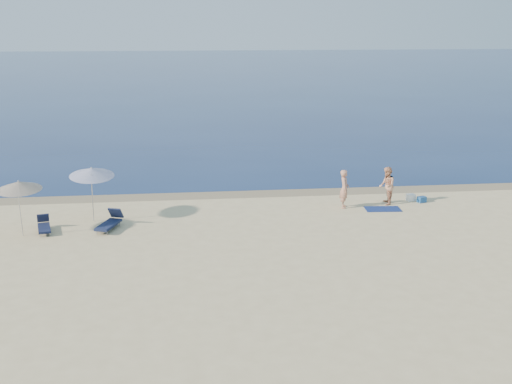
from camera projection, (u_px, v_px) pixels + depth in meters
sea at (206, 72)px, 110.22m from camera, size 240.00×160.00×0.01m
wet_sand_strip at (269, 193)px, 32.89m from camera, size 240.00×1.60×0.00m
person_left at (344, 189)px, 30.15m from camera, size 0.58×0.75×1.83m
person_right at (387, 186)px, 30.70m from camera, size 0.83×0.99×1.82m
beach_towel at (383, 209)px, 30.08m from camera, size 1.70×1.03×0.03m
white_bag at (411, 197)px, 31.49m from camera, size 0.44×0.39×0.33m
blue_cooler at (422, 199)px, 31.21m from camera, size 0.47×0.40×0.28m
umbrella_near at (92, 172)px, 27.90m from camera, size 2.32×2.34×2.53m
umbrella_far at (19, 186)px, 25.92m from camera, size 1.84×1.86×2.41m
lounger_left at (44, 226)px, 26.84m from camera, size 0.82×1.56×0.66m
lounger_right at (110, 223)px, 27.18m from camera, size 1.11×1.84×0.77m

